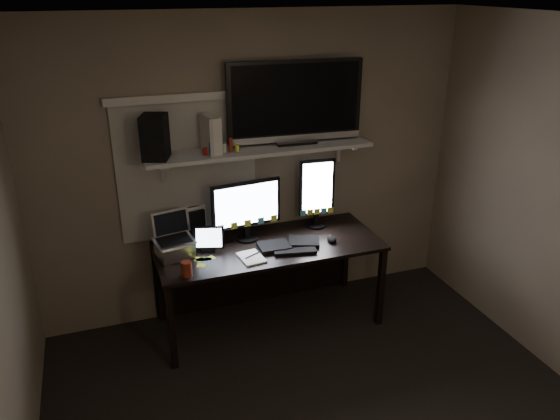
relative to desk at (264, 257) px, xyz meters
name	(u,v)px	position (x,y,z in m)	size (l,w,h in m)	color
ceiling	(365,25)	(0.00, -1.55, 1.95)	(3.60, 3.60, 0.00)	silver
back_wall	(254,169)	(0.00, 0.25, 0.70)	(3.60, 3.60, 0.00)	#6B594D
window_blinds	(188,171)	(-0.55, 0.24, 0.75)	(1.10, 0.02, 1.10)	#B0AD9E
desk	(264,257)	(0.00, 0.00, 0.00)	(1.80, 0.75, 0.73)	black
wall_shelf	(260,149)	(0.00, 0.08, 0.91)	(1.80, 0.35, 0.03)	#B3B4AF
monitor_landscape	(246,210)	(-0.14, 0.03, 0.43)	(0.58, 0.06, 0.51)	black
monitor_portrait	(317,193)	(0.49, 0.08, 0.48)	(0.30, 0.06, 0.61)	black
keyboard	(289,244)	(0.15, -0.20, 0.19)	(0.51, 0.20, 0.03)	black
mouse	(332,239)	(0.50, -0.24, 0.20)	(0.07, 0.11, 0.04)	black
notepad	(251,258)	(-0.20, -0.31, 0.18)	(0.17, 0.23, 0.01)	white
tablet	(208,239)	(-0.48, -0.07, 0.28)	(0.24, 0.10, 0.21)	black
file_sorter	(192,223)	(-0.55, 0.20, 0.31)	(0.20, 0.09, 0.26)	black
laptop	(174,237)	(-0.74, -0.08, 0.34)	(0.29, 0.24, 0.33)	silver
cup	(187,269)	(-0.71, -0.41, 0.23)	(0.08, 0.08, 0.11)	maroon
sticky_notes	(214,262)	(-0.49, -0.27, 0.18)	(0.27, 0.20, 0.00)	#D6E13D
tv	(295,102)	(0.31, 0.13, 1.25)	(1.09, 0.20, 0.65)	black
game_console	(211,134)	(-0.38, 0.09, 1.07)	(0.07, 0.23, 0.28)	beige
speaker	(155,137)	(-0.80, 0.06, 1.09)	(0.18, 0.22, 0.32)	black
bottles	(221,146)	(-0.32, 0.02, 0.99)	(0.19, 0.04, 0.12)	#A50F0C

